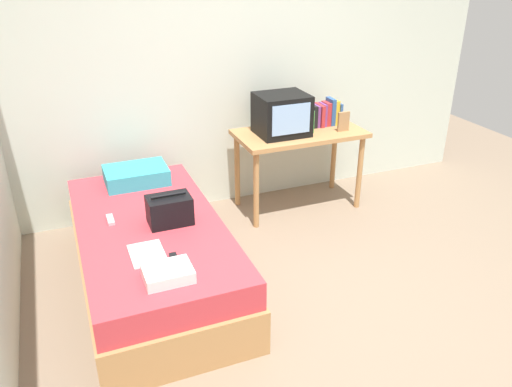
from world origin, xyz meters
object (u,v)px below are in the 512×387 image
Objects in this scene: remote_silver at (110,220)px; magazine at (147,254)px; book_row at (324,114)px; remote_dark at (175,260)px; bed at (152,254)px; picture_frame at (343,122)px; water_bottle at (311,122)px; desk at (299,141)px; pillow at (136,175)px; tv at (282,114)px; handbag at (170,210)px; folded_towel at (168,273)px.

magazine is at bearing -73.74° from remote_silver.
book_row is 2.28m from remote_dark.
picture_frame reaches higher than bed.
water_bottle is 2.06m from magazine.
book_row reaches higher than desk.
picture_frame is at bearing 17.93° from bed.
pillow is at bearing 176.88° from picture_frame.
tv is 1.89m from remote_dark.
book_row is (1.83, 0.84, 0.61)m from bed.
desk is 0.22m from water_bottle.
bed is at bearing -156.76° from water_bottle.
water_bottle reaches higher than remote_silver.
handbag is 1.92× the size of remote_dark.
book_row is at bearing 39.86° from folded_towel.
folded_towel reaches higher than magazine.
desk is 0.36m from book_row.
pillow reaches higher than folded_towel.
tv reaches higher than water_bottle.
desk is 3.87× the size of handbag.
handbag reaches higher than bed.
pillow is at bearing 179.14° from water_bottle.
pillow is 1.78× the size of folded_towel.
book_row is 2.24× the size of remote_silver.
bed is at bearing -162.07° from picture_frame.
magazine is 2.01× the size of remote_silver.
handbag is 0.68m from folded_towel.
handbag is at bearing 79.85° from remote_dark.
folded_towel is (0.06, -0.31, 0.03)m from magazine.
picture_frame is 0.59× the size of handbag.
desk is 1.50m from pillow.
desk is 3.59× the size of book_row.
handbag is (0.14, -0.06, 0.36)m from bed.
water_bottle is 0.40× the size of pillow.
bed is at bearing 87.63° from folded_towel.
folded_towel is at bearing -133.41° from tv.
bed is 0.49m from magazine.
water_bottle is 1.98m from remote_silver.
picture_frame is at bearing 20.87° from handbag.
handbag is 2.08× the size of remote_silver.
desk is at bearing 19.30° from remote_silver.
water_bottle is 1.10× the size of picture_frame.
desk is (1.54, 0.75, 0.40)m from bed.
picture_frame is at bearing -15.02° from water_bottle.
desk is at bearing 43.04° from folded_towel.
water_bottle is at bearing -36.40° from desk.
picture_frame reaches higher than folded_towel.
book_row is at bearing 3.80° from pillow.
desk is 1.90m from remote_silver.
pillow is at bearing 96.99° from handbag.
tv is at bearing 28.99° from bed.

